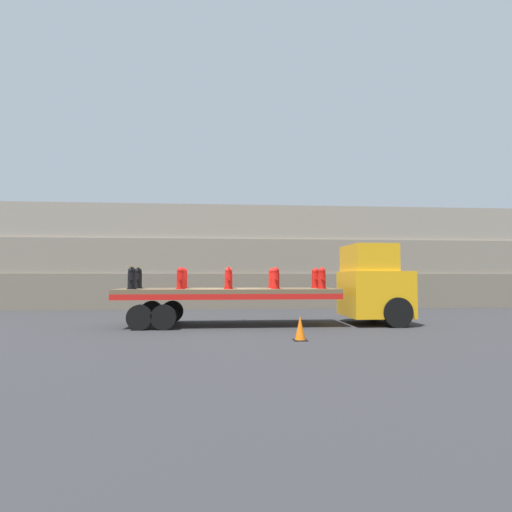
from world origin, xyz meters
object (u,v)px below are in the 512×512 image
object	(u,v)px
fire_hydrant_red_near_1	(181,278)
fire_hydrant_red_far_3	(272,278)
truck_cab	(375,285)
fire_hydrant_red_far_1	(184,278)
fire_hydrant_black_near_0	(132,278)
fire_hydrant_red_far_4	(315,278)
fire_hydrant_red_near_3	(276,278)
fire_hydrant_red_near_4	(322,278)
traffic_cone	(300,328)
fire_hydrant_red_far_2	(228,278)
fire_hydrant_red_near_2	(229,278)
fire_hydrant_black_far_0	(138,278)
flatbed_trailer	(214,296)

from	to	relation	value
fire_hydrant_red_near_1	fire_hydrant_red_far_3	size ratio (longest dim) A/B	1.00
truck_cab	fire_hydrant_red_far_1	size ratio (longest dim) A/B	3.85
fire_hydrant_black_near_0	fire_hydrant_red_far_4	xyz separation A→B (m)	(6.99, 1.09, 0.00)
fire_hydrant_red_near_3	truck_cab	bearing A→B (deg)	7.74
fire_hydrant_red_near_1	fire_hydrant_red_near_4	world-z (taller)	same
truck_cab	traffic_cone	distance (m)	5.43
fire_hydrant_red_far_3	fire_hydrant_red_far_4	xyz separation A→B (m)	(1.75, 0.00, 0.00)
fire_hydrant_black_near_0	fire_hydrant_red_far_2	xyz separation A→B (m)	(3.49, 1.09, 0.00)
fire_hydrant_red_near_4	fire_hydrant_red_far_2	bearing A→B (deg)	162.71
fire_hydrant_red_near_2	fire_hydrant_red_far_2	size ratio (longest dim) A/B	1.00
fire_hydrant_red_far_4	traffic_cone	xyz separation A→B (m)	(-1.46, -4.33, -1.43)
fire_hydrant_red_near_1	fire_hydrant_red_far_4	xyz separation A→B (m)	(5.24, 1.09, 0.00)
fire_hydrant_black_far_0	fire_hydrant_red_far_4	distance (m)	6.99
fire_hydrant_red_far_1	fire_hydrant_red_near_4	distance (m)	5.35
fire_hydrant_red_near_4	fire_hydrant_red_near_1	bearing A→B (deg)	180.00
flatbed_trailer	fire_hydrant_red_near_1	size ratio (longest dim) A/B	10.23
fire_hydrant_red_near_3	fire_hydrant_black_far_0	bearing A→B (deg)	168.27
truck_cab	fire_hydrant_black_far_0	world-z (taller)	truck_cab
fire_hydrant_black_near_0	fire_hydrant_red_near_1	size ratio (longest dim) A/B	1.00
fire_hydrant_red_far_1	fire_hydrant_red_far_4	distance (m)	5.24
fire_hydrant_red_near_3	fire_hydrant_red_far_4	world-z (taller)	same
fire_hydrant_red_far_3	traffic_cone	xyz separation A→B (m)	(0.29, -4.33, -1.43)
fire_hydrant_red_near_1	fire_hydrant_red_near_3	size ratio (longest dim) A/B	1.00
fire_hydrant_black_near_0	fire_hydrant_red_near_4	size ratio (longest dim) A/B	1.00
fire_hydrant_black_near_0	fire_hydrant_red_far_1	size ratio (longest dim) A/B	1.00
truck_cab	fire_hydrant_black_far_0	size ratio (longest dim) A/B	3.85
traffic_cone	truck_cab	bearing A→B (deg)	45.56
fire_hydrant_black_far_0	fire_hydrant_red_far_4	size ratio (longest dim) A/B	1.00
fire_hydrant_black_far_0	fire_hydrant_red_near_4	bearing A→B (deg)	-8.85
fire_hydrant_red_near_2	fire_hydrant_red_near_4	xyz separation A→B (m)	(3.49, 0.00, 0.00)
truck_cab	fire_hydrant_red_near_3	world-z (taller)	truck_cab
fire_hydrant_red_far_4	fire_hydrant_black_near_0	bearing A→B (deg)	-171.15
fire_hydrant_red_near_2	fire_hydrant_red_far_2	world-z (taller)	same
fire_hydrant_red_far_1	fire_hydrant_black_far_0	bearing A→B (deg)	180.00
flatbed_trailer	fire_hydrant_red_near_2	size ratio (longest dim) A/B	10.23
fire_hydrant_red_near_3	fire_hydrant_red_far_3	distance (m)	1.09
traffic_cone	flatbed_trailer	bearing A→B (deg)	124.39
flatbed_trailer	fire_hydrant_red_near_3	xyz separation A→B (m)	(2.30, -0.54, 0.66)
fire_hydrant_red_near_1	fire_hydrant_red_far_1	distance (m)	1.09
fire_hydrant_red_far_3	fire_hydrant_red_near_4	world-z (taller)	same
fire_hydrant_red_far_2	fire_hydrant_black_far_0	bearing A→B (deg)	180.00
fire_hydrant_black_far_0	fire_hydrant_red_far_1	xyz separation A→B (m)	(1.75, 0.00, 0.00)
flatbed_trailer	fire_hydrant_black_far_0	size ratio (longest dim) A/B	10.23
fire_hydrant_red_far_1	traffic_cone	size ratio (longest dim) A/B	1.12
fire_hydrant_red_far_2	fire_hydrant_red_near_2	bearing A→B (deg)	-90.00
fire_hydrant_red_far_4	truck_cab	bearing A→B (deg)	-13.56
fire_hydrant_red_near_2	fire_hydrant_red_far_4	size ratio (longest dim) A/B	1.00
fire_hydrant_red_near_1	fire_hydrant_red_far_2	size ratio (longest dim) A/B	1.00
fire_hydrant_black_near_0	traffic_cone	xyz separation A→B (m)	(5.53, -3.24, -1.43)
fire_hydrant_red_far_3	traffic_cone	distance (m)	4.57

